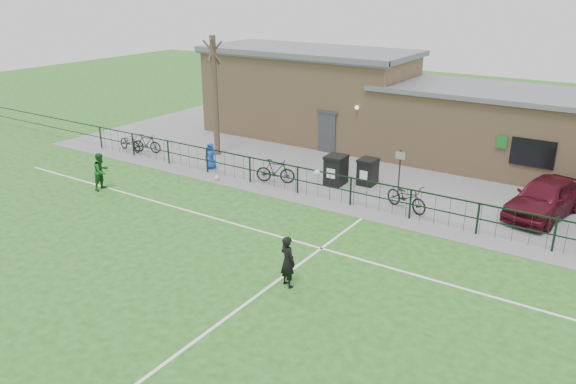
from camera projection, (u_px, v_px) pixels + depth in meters
The scene contains 20 objects.
ground at pixel (196, 282), 16.72m from camera, with size 90.00×90.00×0.00m, color #1F5418.
paving_strip at pixel (384, 166), 27.27m from camera, with size 34.00×13.00×0.02m, color slate.
pitch_line_touch at pixel (326, 202), 22.82m from camera, with size 28.00×0.10×0.01m, color white.
pitch_line_mid at pixel (272, 234), 19.85m from camera, with size 28.00×0.10×0.01m, color white.
pitch_line_perp at pixel (249, 301), 15.69m from camera, with size 0.10×16.00×0.01m, color white.
perimeter_fence at pixel (329, 187), 22.76m from camera, with size 28.00×0.10×1.20m, color black.
bare_tree at pixel (215, 97), 28.01m from camera, with size 0.30×0.30×6.00m, color #433328.
wheelie_bin_left at pixel (336, 171), 24.61m from camera, with size 0.80×0.91×1.21m, color black.
wheelie_bin_right at pixel (368, 173), 24.57m from camera, with size 0.72×0.81×1.08m, color black.
sign_post at pixel (399, 173), 23.05m from camera, with size 0.06×0.06×2.00m, color black.
car_maroon at pixel (545, 197), 21.19m from camera, with size 1.75×4.36×1.48m, color #480D18.
bicycle_a at pixel (130, 142), 29.54m from camera, with size 0.61×1.75×0.92m, color black.
bicycle_b at pixel (147, 143), 29.22m from camera, with size 0.46×1.62×0.97m, color black.
bicycle_d at pixel (275, 171), 24.80m from camera, with size 0.50×1.77×1.06m, color black.
bicycle_e at pixel (407, 197), 21.81m from camera, with size 0.69×1.98×1.04m, color black.
spectator_child at pixel (211, 156), 26.64m from camera, with size 0.61×0.40×1.25m, color blue.
goalkeeper_kick at pixel (289, 258), 16.31m from camera, with size 1.44×3.66×2.51m.
outfield_player at pixel (101, 171), 23.97m from camera, with size 0.78×0.61×1.61m, color #17531D.
ball_ground at pixel (217, 178), 25.27m from camera, with size 0.22×0.22×0.22m, color white.
clubhouse at pixel (395, 108), 29.29m from camera, with size 24.25×5.40×4.96m.
Camera 1 is at (10.41, -10.77, 8.36)m, focal length 35.00 mm.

